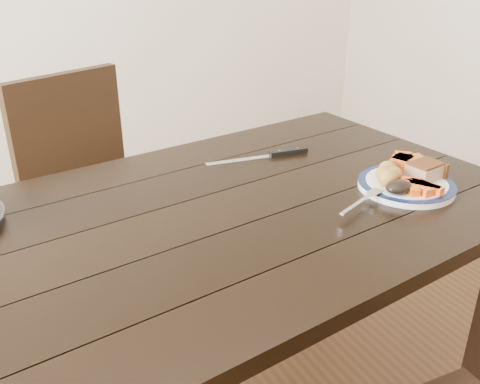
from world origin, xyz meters
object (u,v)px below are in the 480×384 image
chair_far (93,192)px  fork (364,200)px  pork_slice (425,171)px  dining_table (207,248)px  carving_knife (276,154)px  dinner_plate (406,186)px

chair_far → fork: size_ratio=5.41×
chair_far → pork_slice: size_ratio=10.97×
dining_table → pork_slice: (0.58, -0.11, 0.13)m
carving_knife → dinner_plate: bearing=-55.2°
dinner_plate → fork: fork is taller
pork_slice → carving_knife: size_ratio=0.27×
chair_far → dinner_plate: bearing=108.1°
dinner_plate → pork_slice: 0.06m
dining_table → chair_far: chair_far is taller
dining_table → pork_slice: pork_slice is taller
chair_far → pork_slice: (0.69, -0.85, 0.27)m
chair_far → dinner_plate: (0.64, -0.84, 0.23)m
dinner_plate → carving_knife: 0.40m
carving_knife → chair_far: bearing=141.4°
fork → carving_knife: 0.39m
carving_knife → dining_table: bearing=-136.4°
chair_far → carving_knife: chair_far is taller
pork_slice → carving_knife: 0.43m
chair_far → pork_slice: 1.13m
carving_knife → pork_slice: bearing=-48.9°
dining_table → dinner_plate: (0.52, -0.11, 0.10)m
carving_knife → fork: bearing=-80.5°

